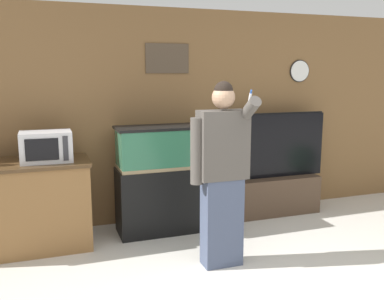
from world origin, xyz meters
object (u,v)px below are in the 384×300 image
(counter_island, at_px, (28,206))
(microwave, at_px, (46,147))
(tv_on_stand, at_px, (275,184))
(person_standing, at_px, (222,172))
(aquarium_on_stand, at_px, (167,179))

(counter_island, distance_m, microwave, 0.66)
(tv_on_stand, distance_m, person_standing, 1.82)
(counter_island, xyz_separation_m, tv_on_stand, (3.03, 0.17, -0.08))
(aquarium_on_stand, height_order, person_standing, person_standing)
(microwave, xyz_separation_m, aquarium_on_stand, (1.31, 0.07, -0.47))
(counter_island, relative_size, aquarium_on_stand, 1.03)
(tv_on_stand, bearing_deg, counter_island, -176.78)
(counter_island, bearing_deg, aquarium_on_stand, 1.29)
(counter_island, height_order, aquarium_on_stand, aquarium_on_stand)
(counter_island, bearing_deg, person_standing, -30.14)
(aquarium_on_stand, xyz_separation_m, person_standing, (0.23, -1.05, 0.30))
(microwave, distance_m, aquarium_on_stand, 1.39)
(microwave, relative_size, tv_on_stand, 0.36)
(counter_island, relative_size, tv_on_stand, 0.92)
(aquarium_on_stand, bearing_deg, counter_island, -178.71)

